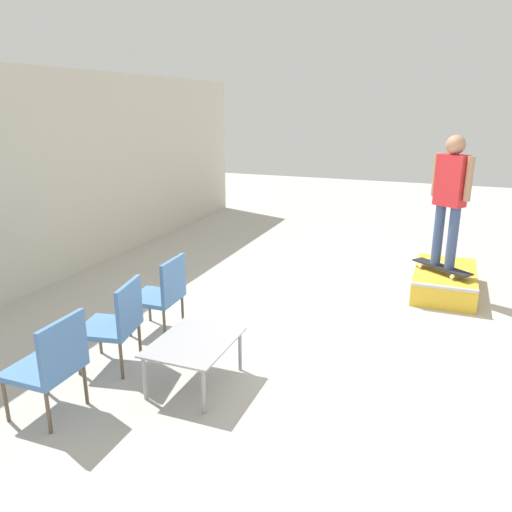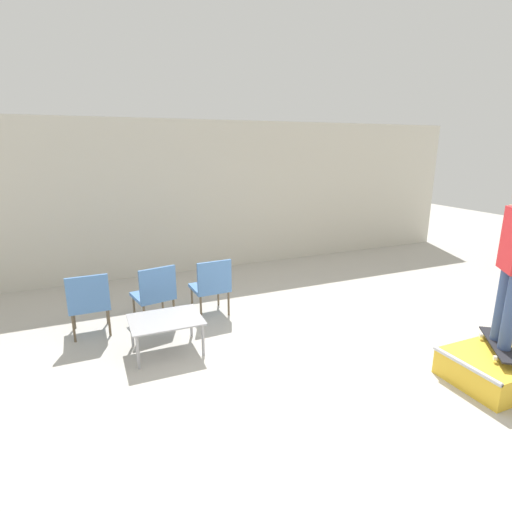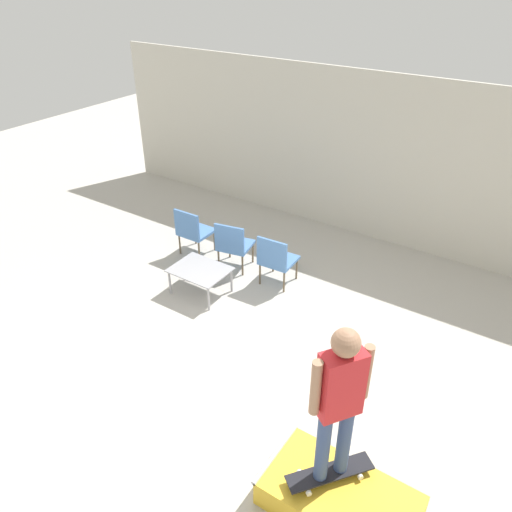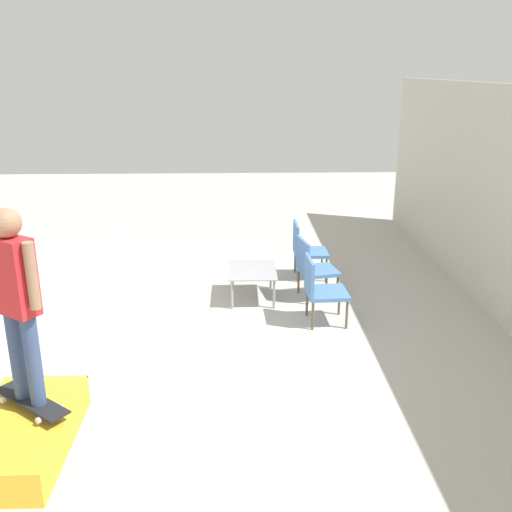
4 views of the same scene
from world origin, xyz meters
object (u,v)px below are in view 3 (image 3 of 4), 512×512
Objects in this scene: skate_ramp_box at (339,500)px; patio_chair_center at (233,243)px; skateboard_on_ramp at (330,472)px; person_skater at (339,396)px; patio_chair_right at (276,258)px; coffee_table at (200,272)px; patio_chair_left at (193,230)px.

patio_chair_center reaches higher than skate_ramp_box.
skateboard_on_ramp is 1.04m from person_skater.
patio_chair_center is (-3.38, 2.95, 0.34)m from skate_ramp_box.
skateboard_on_ramp is at bearing 158.55° from skate_ramp_box.
skateboard_on_ramp is 0.46× the size of person_skater.
patio_chair_center and patio_chair_right have the same top height.
patio_chair_right is (0.86, 0.86, 0.10)m from coffee_table.
patio_chair_center is at bearing 179.62° from patio_chair_left.
patio_chair_center is 1.00× the size of patio_chair_right.
coffee_table reaches higher than skate_ramp_box.
patio_chair_center reaches higher than coffee_table.
skate_ramp_box is 3.91m from patio_chair_right.
skateboard_on_ramp is at bearing 126.90° from patio_chair_center.
patio_chair_center is (-3.24, 2.90, 0.10)m from skateboard_on_ramp.
patio_chair_left is (-4.11, 2.90, -0.94)m from person_skater.
skate_ramp_box is 0.28m from skateboard_on_ramp.
patio_chair_center is at bearing 82.42° from person_skater.
patio_chair_right reaches higher than skate_ramp_box.
person_skater is 3.87m from patio_chair_right.
skateboard_on_ramp is 0.90× the size of patio_chair_center.
skateboard_on_ramp is 4.34m from patio_chair_center.
skateboard_on_ramp is (-0.14, 0.06, 0.24)m from skate_ramp_box.
patio_chair_left is at bearing -2.80° from patio_chair_right.
person_skater is at bearing 126.81° from patio_chair_right.
patio_chair_right is (-2.40, 2.90, -0.94)m from person_skater.
patio_chair_left is at bearing 134.86° from coffee_table.
person_skater is (-0.14, 0.06, 1.27)m from skate_ramp_box.
coffee_table is at bearing 77.53° from patio_chair_center.
skate_ramp_box is at bearing -73.47° from skateboard_on_ramp.
patio_chair_left is at bearing 145.22° from skate_ramp_box.
person_skater is at bearing 158.55° from skate_ramp_box.
person_skater reaches higher than patio_chair_center.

